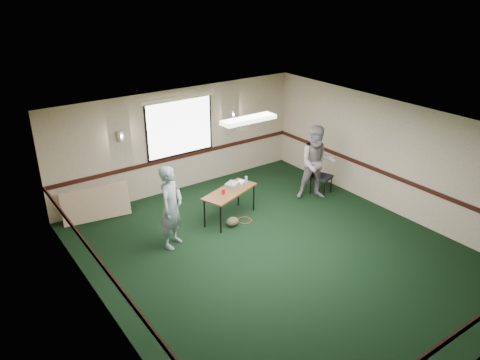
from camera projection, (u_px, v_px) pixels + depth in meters
ground at (276, 253)px, 9.71m from camera, size 8.00×8.00×0.00m
room_shell at (219, 153)px, 10.64m from camera, size 8.00×8.02×8.00m
folding_table at (230, 193)px, 10.82m from camera, size 1.55×1.02×0.72m
projector at (232, 185)px, 10.98m from camera, size 0.38×0.36×0.10m
game_console at (241, 182)px, 11.20m from camera, size 0.25×0.23×0.05m
red_cup at (223, 192)px, 10.63m from camera, size 0.08×0.08×0.12m
water_bottle at (246, 180)px, 11.15m from camera, size 0.05×0.05×0.18m
duffel_bag at (233, 222)px, 10.72m from camera, size 0.35×0.30×0.21m
cable_coil at (245, 220)px, 10.98m from camera, size 0.42×0.42×0.02m
folded_table at (96, 204)px, 10.91m from camera, size 1.57×0.47×0.80m
conference_chair at (318, 173)px, 12.18m from camera, size 0.59×0.60×0.96m
person_left at (171, 207)px, 9.66m from camera, size 0.79×0.73×1.81m
person_right at (317, 163)px, 11.72m from camera, size 1.18×1.12×1.93m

